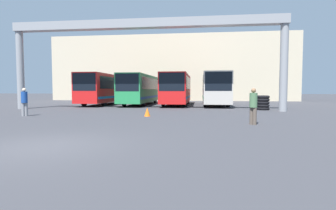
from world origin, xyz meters
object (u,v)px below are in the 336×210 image
Objects in this scene: bus_slot_3 at (215,87)px; pedestrian_near_center at (24,101)px; bus_slot_2 at (177,88)px; bus_slot_0 at (104,88)px; tire_stack at (263,103)px; bus_slot_1 at (141,88)px; pedestrian_near_left at (253,105)px; traffic_cone at (147,112)px.

bus_slot_3 reaches higher than pedestrian_near_center.
bus_slot_2 is 0.93× the size of bus_slot_3.
bus_slot_3 is 6.45× the size of pedestrian_near_center.
tire_stack is (15.91, -5.94, -1.32)m from bus_slot_0.
bus_slot_3 is (8.21, 0.06, 0.05)m from bus_slot_1.
pedestrian_near_left is (0.96, -16.13, -0.99)m from bus_slot_3.
pedestrian_near_left is at bearing -72.12° from bus_slot_2.
bus_slot_3 reaches higher than bus_slot_2.
bus_slot_0 reaches higher than pedestrian_near_left.
pedestrian_near_center is at bearing -122.63° from bus_slot_2.
bus_slot_2 reaches higher than bus_slot_1.
bus_slot_1 is 14.37m from pedestrian_near_center.
bus_slot_1 is 18.52m from pedestrian_near_left.
bus_slot_1 reaches higher than pedestrian_near_center.
bus_slot_2 is 15.80m from pedestrian_near_center.
bus_slot_0 is 18.54× the size of traffic_cone.
tire_stack is at bearing -38.63° from bus_slot_2.
bus_slot_3 is (4.11, 0.43, 0.02)m from bus_slot_2.
pedestrian_near_center is at bearing -91.30° from bus_slot_0.
bus_slot_2 is at bearing 141.37° from tire_stack.
tire_stack is at bearing -10.60° from pedestrian_near_center.
bus_slot_3 is 13.88m from traffic_cone.
traffic_cone is (7.75, 0.82, -0.67)m from pedestrian_near_center.
traffic_cone is at bearing 13.90° from pedestrian_near_left.
bus_slot_1 is 6.49× the size of pedestrian_near_left.
bus_slot_0 is 5.83× the size of pedestrian_near_left.
bus_slot_0 is 0.89× the size of bus_slot_3.
bus_slot_2 reaches higher than pedestrian_near_center.
bus_slot_2 is at bearing 86.50° from traffic_cone.
pedestrian_near_center is at bearing -107.87° from bus_slot_1.
bus_slot_3 is at bearing 2.99° from bus_slot_0.
bus_slot_0 is at bearing 121.31° from traffic_cone.
bus_slot_0 is at bearing 159.54° from tire_stack.
tire_stack is (8.46, 6.31, 0.32)m from traffic_cone.
tire_stack is (7.70, -6.15, -1.30)m from bus_slot_2.
bus_slot_0 is 8.50× the size of tire_stack.
bus_slot_3 reaches higher than traffic_cone.
bus_slot_1 is 13.35m from traffic_cone.
pedestrian_near_center is at bearing -173.95° from traffic_cone.
pedestrian_near_center is (-4.40, -13.65, -0.93)m from bus_slot_1.
tire_stack is (3.60, -6.58, -1.32)m from bus_slot_3.
bus_slot_3 is at bearing 118.65° from tire_stack.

